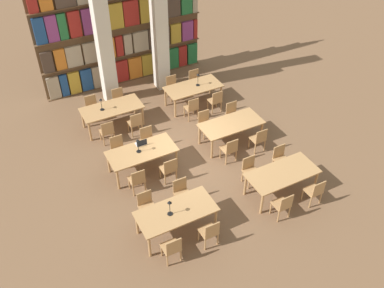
# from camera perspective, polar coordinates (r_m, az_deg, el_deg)

# --- Properties ---
(ground_plane) EXTENTS (40.00, 40.00, 0.00)m
(ground_plane) POSITION_cam_1_polar(r_m,az_deg,el_deg) (13.48, -0.50, -1.66)
(ground_plane) COLOR brown
(bookshelf_bank) EXTENTS (6.33, 0.35, 5.50)m
(bookshelf_bank) POSITION_cam_1_polar(r_m,az_deg,el_deg) (16.30, -9.51, 16.46)
(bookshelf_bank) COLOR brown
(bookshelf_bank) RESTS_ON ground_plane
(pillar_left) EXTENTS (0.49, 0.49, 6.00)m
(pillar_left) POSITION_cam_1_polar(r_m,az_deg,el_deg) (14.92, -12.03, 15.47)
(pillar_left) COLOR silver
(pillar_left) RESTS_ON ground_plane
(pillar_center) EXTENTS (0.49, 0.49, 6.00)m
(pillar_center) POSITION_cam_1_polar(r_m,az_deg,el_deg) (15.55, -4.48, 17.19)
(pillar_center) COLOR silver
(pillar_center) RESTS_ON ground_plane
(reading_table_0) EXTENTS (2.02, 0.96, 0.77)m
(reading_table_0) POSITION_cam_1_polar(r_m,az_deg,el_deg) (10.90, -2.11, -9.18)
(reading_table_0) COLOR tan
(reading_table_0) RESTS_ON ground_plane
(chair_0) EXTENTS (0.42, 0.40, 0.87)m
(chair_0) POSITION_cam_1_polar(r_m,az_deg,el_deg) (10.49, -2.69, -13.68)
(chair_0) COLOR tan
(chair_0) RESTS_ON ground_plane
(chair_1) EXTENTS (0.42, 0.40, 0.87)m
(chair_1) POSITION_cam_1_polar(r_m,az_deg,el_deg) (11.41, -6.06, -8.18)
(chair_1) COLOR tan
(chair_1) RESTS_ON ground_plane
(chair_2) EXTENTS (0.42, 0.40, 0.87)m
(chair_2) POSITION_cam_1_polar(r_m,az_deg,el_deg) (10.79, 2.37, -11.63)
(chair_2) COLOR tan
(chair_2) RESTS_ON ground_plane
(chair_3) EXTENTS (0.42, 0.40, 0.87)m
(chair_3) POSITION_cam_1_polar(r_m,az_deg,el_deg) (11.68, -1.37, -6.47)
(chair_3) COLOR tan
(chair_3) RESTS_ON ground_plane
(desk_lamp_0) EXTENTS (0.14, 0.14, 0.47)m
(desk_lamp_0) POSITION_cam_1_polar(r_m,az_deg,el_deg) (10.54, -3.00, -8.17)
(desk_lamp_0) COLOR black
(desk_lamp_0) RESTS_ON reading_table_0
(reading_table_1) EXTENTS (2.02, 0.96, 0.77)m
(reading_table_1) POSITION_cam_1_polar(r_m,az_deg,el_deg) (12.12, 11.95, -4.02)
(reading_table_1) COLOR tan
(reading_table_1) RESTS_ON ground_plane
(chair_4) EXTENTS (0.42, 0.40, 0.87)m
(chair_4) POSITION_cam_1_polar(r_m,az_deg,el_deg) (11.62, 12.00, -7.93)
(chair_4) COLOR tan
(chair_4) RESTS_ON ground_plane
(chair_5) EXTENTS (0.42, 0.40, 0.87)m
(chair_5) POSITION_cam_1_polar(r_m,az_deg,el_deg) (12.44, 7.77, -3.43)
(chair_5) COLOR tan
(chair_5) RESTS_ON ground_plane
(chair_6) EXTENTS (0.42, 0.40, 0.87)m
(chair_6) POSITION_cam_1_polar(r_m,az_deg,el_deg) (12.18, 16.04, -6.05)
(chair_6) COLOR tan
(chair_6) RESTS_ON ground_plane
(chair_7) EXTENTS (0.42, 0.40, 0.87)m
(chair_7) POSITION_cam_1_polar(r_m,az_deg,el_deg) (12.97, 11.73, -1.88)
(chair_7) COLOR tan
(chair_7) RESTS_ON ground_plane
(reading_table_2) EXTENTS (2.02, 0.96, 0.77)m
(reading_table_2) POSITION_cam_1_polar(r_m,az_deg,el_deg) (12.63, -6.70, -1.19)
(reading_table_2) COLOR tan
(reading_table_2) RESTS_ON ground_plane
(chair_8) EXTENTS (0.42, 0.40, 0.87)m
(chair_8) POSITION_cam_1_polar(r_m,az_deg,el_deg) (12.13, -7.31, -4.73)
(chair_8) COLOR tan
(chair_8) RESTS_ON ground_plane
(chair_9) EXTENTS (0.42, 0.40, 0.87)m
(chair_9) POSITION_cam_1_polar(r_m,az_deg,el_deg) (13.23, -9.80, -0.61)
(chair_9) COLOR tan
(chair_9) RESTS_ON ground_plane
(chair_10) EXTENTS (0.42, 0.40, 0.87)m
(chair_10) POSITION_cam_1_polar(r_m,az_deg,el_deg) (12.38, -3.11, -3.29)
(chair_10) COLOR tan
(chair_10) RESTS_ON ground_plane
(chair_11) EXTENTS (0.42, 0.40, 0.87)m
(chair_11) POSITION_cam_1_polar(r_m,az_deg,el_deg) (13.46, -5.90, 0.63)
(chair_11) COLOR tan
(chair_11) RESTS_ON ground_plane
(desk_lamp_1) EXTENTS (0.14, 0.14, 0.46)m
(desk_lamp_1) POSITION_cam_1_polar(r_m,az_deg,el_deg) (12.37, -7.22, 0.08)
(desk_lamp_1) COLOR black
(desk_lamp_1) RESTS_ON reading_table_2
(laptop) EXTENTS (0.32, 0.22, 0.21)m
(laptop) POSITION_cam_1_polar(r_m,az_deg,el_deg) (12.79, -6.80, 0.09)
(laptop) COLOR silver
(laptop) RESTS_ON reading_table_2
(reading_table_3) EXTENTS (2.02, 0.96, 0.77)m
(reading_table_3) POSITION_cam_1_polar(r_m,az_deg,el_deg) (13.66, 5.25, 2.51)
(reading_table_3) COLOR tan
(reading_table_3) RESTS_ON ground_plane
(chair_12) EXTENTS (0.42, 0.40, 0.87)m
(chair_12) POSITION_cam_1_polar(r_m,az_deg,el_deg) (13.07, 5.05, -0.66)
(chair_12) COLOR tan
(chair_12) RESTS_ON ground_plane
(chair_13) EXTENTS (0.42, 0.40, 0.87)m
(chair_13) POSITION_cam_1_polar(r_m,az_deg,el_deg) (14.09, 1.78, 2.88)
(chair_13) COLOR tan
(chair_13) RESTS_ON ground_plane
(chair_14) EXTENTS (0.42, 0.40, 0.87)m
(chair_14) POSITION_cam_1_polar(r_m,az_deg,el_deg) (13.57, 8.89, 0.70)
(chair_14) COLOR tan
(chair_14) RESTS_ON ground_plane
(chair_15) EXTENTS (0.42, 0.40, 0.87)m
(chair_15) POSITION_cam_1_polar(r_m,az_deg,el_deg) (14.55, 5.47, 4.04)
(chair_15) COLOR tan
(chair_15) RESTS_ON ground_plane
(reading_table_4) EXTENTS (2.02, 0.96, 0.77)m
(reading_table_4) POSITION_cam_1_polar(r_m,az_deg,el_deg) (14.56, -10.64, 4.54)
(reading_table_4) COLOR tan
(reading_table_4) RESTS_ON ground_plane
(chair_16) EXTENTS (0.42, 0.40, 0.87)m
(chair_16) POSITION_cam_1_polar(r_m,az_deg,el_deg) (13.99, -11.26, 1.71)
(chair_16) COLOR tan
(chair_16) RESTS_ON ground_plane
(chair_17) EXTENTS (0.42, 0.40, 0.87)m
(chair_17) POSITION_cam_1_polar(r_m,az_deg,el_deg) (15.21, -13.14, 4.81)
(chair_17) COLOR tan
(chair_17) RESTS_ON ground_plane
(chair_18) EXTENTS (0.42, 0.40, 0.87)m
(chair_18) POSITION_cam_1_polar(r_m,az_deg,el_deg) (14.21, -7.56, 2.85)
(chair_18) COLOR tan
(chair_18) RESTS_ON ground_plane
(chair_19) EXTENTS (0.42, 0.40, 0.87)m
(chair_19) POSITION_cam_1_polar(r_m,az_deg,el_deg) (15.41, -9.70, 5.83)
(chair_19) COLOR tan
(chair_19) RESTS_ON ground_plane
(desk_lamp_2) EXTENTS (0.14, 0.14, 0.45)m
(desk_lamp_2) POSITION_cam_1_polar(r_m,az_deg,el_deg) (14.31, -12.04, 5.48)
(desk_lamp_2) COLOR black
(desk_lamp_2) RESTS_ON reading_table_4
(reading_table_5) EXTENTS (2.02, 0.96, 0.77)m
(reading_table_5) POSITION_cam_1_polar(r_m,az_deg,el_deg) (15.42, 0.17, 7.44)
(reading_table_5) COLOR tan
(reading_table_5) RESTS_ON ground_plane
(chair_20) EXTENTS (0.42, 0.40, 0.87)m
(chair_20) POSITION_cam_1_polar(r_m,az_deg,el_deg) (14.80, -0.02, 4.90)
(chair_20) COLOR tan
(chair_20) RESTS_ON ground_plane
(chair_21) EXTENTS (0.42, 0.40, 0.87)m
(chair_21) POSITION_cam_1_polar(r_m,az_deg,el_deg) (15.95, -2.60, 7.65)
(chair_21) COLOR tan
(chair_21) RESTS_ON ground_plane
(chair_22) EXTENTS (0.42, 0.40, 0.87)m
(chair_22) POSITION_cam_1_polar(r_m,az_deg,el_deg) (15.18, 3.15, 5.83)
(chair_22) COLOR tan
(chair_22) RESTS_ON ground_plane
(chair_23) EXTENTS (0.42, 0.40, 0.87)m
(chair_23) POSITION_cam_1_polar(r_m,az_deg,el_deg) (16.31, 0.42, 8.47)
(chair_23) COLOR tan
(chair_23) RESTS_ON ground_plane
(desk_lamp_3) EXTENTS (0.14, 0.14, 0.48)m
(desk_lamp_3) POSITION_cam_1_polar(r_m,az_deg,el_deg) (15.28, 0.80, 8.88)
(desk_lamp_3) COLOR black
(desk_lamp_3) RESTS_ON reading_table_5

